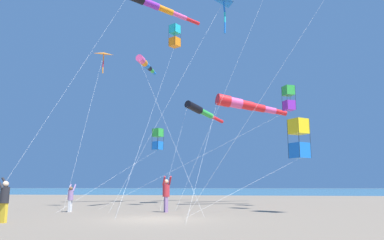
{
  "coord_description": "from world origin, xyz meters",
  "views": [
    {
      "loc": [
        -16.26,
        -4.29,
        1.41
      ],
      "look_at": [
        9.83,
        -0.01,
        6.15
      ],
      "focal_mm": 34.79,
      "sensor_mm": 36.0,
      "label": 1
    }
  ],
  "objects_px": {
    "person_adult_flyer": "(166,192)",
    "kite_windsock_teal_far_right": "(200,111)",
    "kite_box_long_streamer_left": "(158,139)",
    "kite_box_small_distant": "(299,139)",
    "kite_delta_striped_overhead": "(104,55)",
    "kite_box_yellow_midlevel": "(289,98)",
    "person_child_grey_jacket": "(71,197)",
    "kite_delta_red_high_left": "(224,1)",
    "kite_windsock_checkered_midright": "(145,64)",
    "kite_windsock_magenta_far_left": "(155,6)",
    "person_child_green_jacket": "(4,198)",
    "kite_box_black_fish_shape": "(175,36)",
    "kite_windsock_orange_high_right": "(243,105)"
  },
  "relations": [
    {
      "from": "kite_box_long_streamer_left",
      "to": "kite_delta_red_high_left",
      "type": "bearing_deg",
      "value": -88.18
    },
    {
      "from": "kite_windsock_magenta_far_left",
      "to": "kite_windsock_orange_high_right",
      "type": "bearing_deg",
      "value": -95.4
    },
    {
      "from": "kite_windsock_checkered_midright",
      "to": "kite_windsock_orange_high_right",
      "type": "bearing_deg",
      "value": -62.33
    },
    {
      "from": "kite_windsock_magenta_far_left",
      "to": "kite_windsock_orange_high_right",
      "type": "xyz_separation_m",
      "value": [
        -0.7,
        -7.45,
        -9.29
      ]
    },
    {
      "from": "person_adult_flyer",
      "to": "kite_box_long_streamer_left",
      "type": "xyz_separation_m",
      "value": [
        7.18,
        2.41,
        3.95
      ]
    },
    {
      "from": "kite_delta_striped_overhead",
      "to": "kite_windsock_magenta_far_left",
      "type": "distance_m",
      "value": 8.65
    },
    {
      "from": "kite_box_small_distant",
      "to": "kite_box_yellow_midlevel",
      "type": "height_order",
      "value": "kite_box_yellow_midlevel"
    },
    {
      "from": "kite_delta_striped_overhead",
      "to": "kite_windsock_teal_far_right",
      "type": "height_order",
      "value": "kite_delta_striped_overhead"
    },
    {
      "from": "person_child_grey_jacket",
      "to": "kite_box_black_fish_shape",
      "type": "bearing_deg",
      "value": -18.81
    },
    {
      "from": "kite_box_long_streamer_left",
      "to": "kite_delta_red_high_left",
      "type": "height_order",
      "value": "kite_delta_red_high_left"
    },
    {
      "from": "kite_windsock_teal_far_right",
      "to": "kite_delta_red_high_left",
      "type": "bearing_deg",
      "value": -157.26
    },
    {
      "from": "person_child_grey_jacket",
      "to": "kite_delta_red_high_left",
      "type": "xyz_separation_m",
      "value": [
        8.03,
        -8.27,
        15.46
      ]
    },
    {
      "from": "kite_box_black_fish_shape",
      "to": "kite_delta_striped_overhead",
      "type": "bearing_deg",
      "value": 151.17
    },
    {
      "from": "kite_box_black_fish_shape",
      "to": "kite_box_long_streamer_left",
      "type": "bearing_deg",
      "value": 166.55
    },
    {
      "from": "kite_delta_striped_overhead",
      "to": "kite_box_yellow_midlevel",
      "type": "distance_m",
      "value": 13.78
    },
    {
      "from": "kite_delta_red_high_left",
      "to": "kite_box_yellow_midlevel",
      "type": "distance_m",
      "value": 9.74
    },
    {
      "from": "kite_box_black_fish_shape",
      "to": "kite_windsock_orange_high_right",
      "type": "xyz_separation_m",
      "value": [
        -2.03,
        -5.96,
        -6.94
      ]
    },
    {
      "from": "kite_windsock_orange_high_right",
      "to": "person_adult_flyer",
      "type": "bearing_deg",
      "value": 152.09
    },
    {
      "from": "kite_box_long_streamer_left",
      "to": "kite_box_black_fish_shape",
      "type": "distance_m",
      "value": 10.07
    },
    {
      "from": "person_child_grey_jacket",
      "to": "kite_box_small_distant",
      "type": "relative_size",
      "value": 0.25
    },
    {
      "from": "person_adult_flyer",
      "to": "kite_box_black_fish_shape",
      "type": "bearing_deg",
      "value": 9.86
    },
    {
      "from": "kite_windsock_magenta_far_left",
      "to": "kite_box_yellow_midlevel",
      "type": "height_order",
      "value": "kite_windsock_magenta_far_left"
    },
    {
      "from": "kite_delta_striped_overhead",
      "to": "kite_box_small_distant",
      "type": "distance_m",
      "value": 14.78
    },
    {
      "from": "person_adult_flyer",
      "to": "kite_delta_striped_overhead",
      "type": "bearing_deg",
      "value": 59.5
    },
    {
      "from": "kite_windsock_orange_high_right",
      "to": "kite_delta_red_high_left",
      "type": "bearing_deg",
      "value": 114.9
    },
    {
      "from": "kite_box_small_distant",
      "to": "kite_delta_red_high_left",
      "type": "xyz_separation_m",
      "value": [
        7.02,
        4.51,
        12.29
      ]
    },
    {
      "from": "kite_windsock_teal_far_right",
      "to": "kite_delta_red_high_left",
      "type": "distance_m",
      "value": 10.78
    },
    {
      "from": "kite_box_yellow_midlevel",
      "to": "kite_box_black_fish_shape",
      "type": "bearing_deg",
      "value": 70.02
    },
    {
      "from": "kite_windsock_checkered_midright",
      "to": "person_child_grey_jacket",
      "type": "bearing_deg",
      "value": 151.93
    },
    {
      "from": "person_child_green_jacket",
      "to": "kite_windsock_checkered_midright",
      "type": "xyz_separation_m",
      "value": [
        11.38,
        -2.26,
        9.24
      ]
    },
    {
      "from": "kite_windsock_magenta_far_left",
      "to": "person_child_grey_jacket",
      "type": "bearing_deg",
      "value": 167.09
    },
    {
      "from": "kite_delta_striped_overhead",
      "to": "kite_box_black_fish_shape",
      "type": "distance_m",
      "value": 8.7
    },
    {
      "from": "kite_windsock_teal_far_right",
      "to": "kite_windsock_magenta_far_left",
      "type": "height_order",
      "value": "kite_windsock_magenta_far_left"
    },
    {
      "from": "kite_windsock_teal_far_right",
      "to": "kite_windsock_checkered_midright",
      "type": "distance_m",
      "value": 10.49
    },
    {
      "from": "person_child_grey_jacket",
      "to": "kite_delta_red_high_left",
      "type": "relative_size",
      "value": 0.09
    },
    {
      "from": "kite_box_long_streamer_left",
      "to": "kite_windsock_checkered_midright",
      "type": "relative_size",
      "value": 0.86
    },
    {
      "from": "person_child_green_jacket",
      "to": "kite_box_small_distant",
      "type": "xyz_separation_m",
      "value": [
        7.37,
        -12.36,
        3.05
      ]
    },
    {
      "from": "kite_box_long_streamer_left",
      "to": "kite_box_black_fish_shape",
      "type": "bearing_deg",
      "value": -13.45
    },
    {
      "from": "person_adult_flyer",
      "to": "kite_delta_red_high_left",
      "type": "bearing_deg",
      "value": -21.47
    },
    {
      "from": "kite_windsock_checkered_midright",
      "to": "kite_box_long_streamer_left",
      "type": "bearing_deg",
      "value": -5.73
    },
    {
      "from": "person_adult_flyer",
      "to": "kite_windsock_teal_far_right",
      "type": "height_order",
      "value": "kite_windsock_teal_far_right"
    },
    {
      "from": "kite_delta_striped_overhead",
      "to": "person_adult_flyer",
      "type": "bearing_deg",
      "value": -120.5
    },
    {
      "from": "person_child_grey_jacket",
      "to": "kite_box_long_streamer_left",
      "type": "bearing_deg",
      "value": -20.66
    },
    {
      "from": "person_adult_flyer",
      "to": "person_child_green_jacket",
      "type": "bearing_deg",
      "value": 144.84
    },
    {
      "from": "person_child_green_jacket",
      "to": "kite_windsock_checkered_midright",
      "type": "height_order",
      "value": "kite_windsock_checkered_midright"
    },
    {
      "from": "person_adult_flyer",
      "to": "kite_windsock_teal_far_right",
      "type": "relative_size",
      "value": 0.13
    },
    {
      "from": "person_child_grey_jacket",
      "to": "kite_windsock_orange_high_right",
      "type": "height_order",
      "value": "kite_windsock_orange_high_right"
    },
    {
      "from": "kite_windsock_checkered_midright",
      "to": "kite_windsock_orange_high_right",
      "type": "relative_size",
      "value": 0.64
    },
    {
      "from": "person_adult_flyer",
      "to": "kite_box_small_distant",
      "type": "distance_m",
      "value": 7.97
    },
    {
      "from": "kite_windsock_magenta_far_left",
      "to": "kite_delta_red_high_left",
      "type": "height_order",
      "value": "kite_windsock_magenta_far_left"
    }
  ]
}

